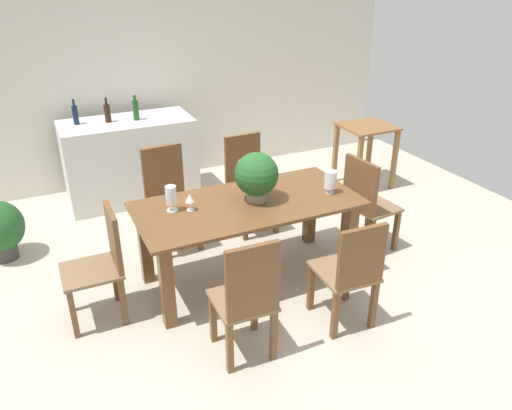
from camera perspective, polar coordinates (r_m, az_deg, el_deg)
The scene contains 19 objects.
ground_plane at distance 4.63m, azimuth -1.48°, elevation -7.52°, with size 7.04×7.04×0.00m, color #BCB29E.
back_wall at distance 6.45m, azimuth -11.34°, elevation 14.30°, with size 6.40×0.10×2.60m, color beige.
dining_table at distance 4.23m, azimuth -0.93°, elevation -1.51°, with size 1.89×0.90×0.75m.
chair_foot_end at distance 4.84m, azimuth 12.49°, elevation 0.59°, with size 0.44×0.50×0.95m.
chair_far_left at distance 4.94m, azimuth -10.05°, elevation 1.41°, with size 0.48×0.50×0.98m.
chair_near_left at distance 3.40m, azimuth -0.99°, elevation -10.54°, with size 0.42×0.43×0.99m.
chair_far_right at distance 5.20m, azimuth -1.00°, elevation 3.08°, with size 0.45×0.49×0.98m.
chair_near_right at distance 3.78m, azimuth 10.89°, elevation -7.41°, with size 0.43×0.48×0.92m.
chair_head_end at distance 4.00m, azimuth -17.21°, elevation -6.10°, with size 0.45×0.42×0.92m.
flower_centerpiece at distance 4.12m, azimuth 0.06°, elevation 3.43°, with size 0.37×0.37×0.42m.
crystal_vase_left at distance 4.03m, azimuth -9.74°, elevation 0.99°, with size 0.09×0.09×0.22m.
crystal_vase_center_near at distance 4.34m, azimuth 8.54°, elevation 2.85°, with size 0.10×0.10×0.21m.
wine_glass at distance 4.03m, azimuth -7.63°, elevation 0.73°, with size 0.07×0.07×0.15m.
kitchen_counter at distance 6.02m, azimuth -14.25°, elevation 5.01°, with size 1.47×0.70×0.96m, color silver.
wine_bottle_tall at distance 5.84m, azimuth -16.70°, elevation 10.12°, with size 0.07×0.07×0.28m.
wine_bottle_amber at distance 5.86m, azimuth -20.05°, elevation 9.75°, with size 0.06×0.06×0.28m.
wine_bottle_green at distance 5.83m, azimuth -13.66°, elevation 10.60°, with size 0.07×0.07×0.28m.
side_table at distance 6.31m, azimuth 12.53°, elevation 7.23°, with size 0.61×0.58×0.79m.
potted_plant_floor at distance 5.24m, azimuth -27.36°, elevation -2.40°, with size 0.44×0.44×0.59m.
Camera 1 is at (-1.54, -3.54, 2.56)m, focal length 34.81 mm.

